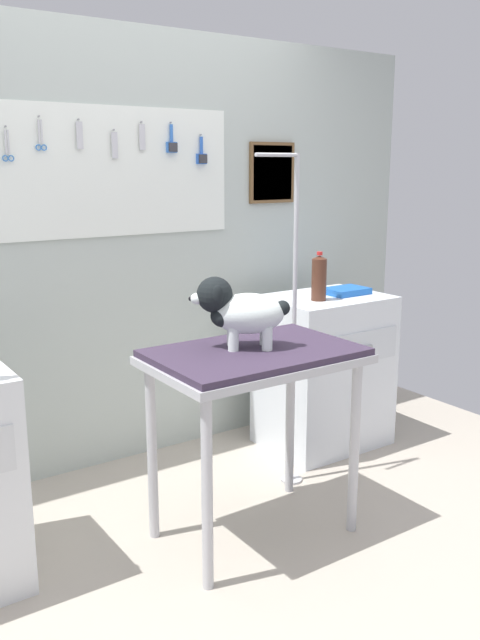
# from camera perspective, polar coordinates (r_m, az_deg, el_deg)

# --- Properties ---
(ground) EXTENTS (4.40, 4.00, 0.04)m
(ground) POSITION_cam_1_polar(r_m,az_deg,el_deg) (2.99, 1.33, -20.06)
(ground) COLOR #B1A797
(rear_wall_panel) EXTENTS (4.00, 0.11, 2.30)m
(rear_wall_panel) POSITION_cam_1_polar(r_m,az_deg,el_deg) (3.65, -10.35, 5.75)
(rear_wall_panel) COLOR #B0BAB2
(rear_wall_panel) RESTS_ON ground
(grooming_table) EXTENTS (0.88, 0.57, 0.85)m
(grooming_table) POSITION_cam_1_polar(r_m,az_deg,el_deg) (2.87, 1.23, -4.45)
(grooming_table) COLOR #B7B7BC
(grooming_table) RESTS_ON ground
(grooming_arm) EXTENTS (0.30, 0.11, 1.66)m
(grooming_arm) POSITION_cam_1_polar(r_m,az_deg,el_deg) (3.36, 4.45, -1.41)
(grooming_arm) COLOR #B7B7BC
(grooming_arm) RESTS_ON ground
(dog) EXTENTS (0.40, 0.32, 0.30)m
(dog) POSITION_cam_1_polar(r_m,az_deg,el_deg) (2.82, -0.14, 0.83)
(dog) COLOR white
(dog) RESTS_ON grooming_table
(cabinet_right) EXTENTS (0.68, 0.54, 0.88)m
(cabinet_right) POSITION_cam_1_polar(r_m,az_deg,el_deg) (3.96, 7.07, -4.27)
(cabinet_right) COLOR silver
(cabinet_right) RESTS_ON ground
(soda_bottle) EXTENTS (0.08, 0.08, 0.27)m
(soda_bottle) POSITION_cam_1_polar(r_m,az_deg,el_deg) (3.71, 6.68, 3.55)
(soda_bottle) COLOR #4B291C
(soda_bottle) RESTS_ON cabinet_right
(supply_tray) EXTENTS (0.24, 0.18, 0.04)m
(supply_tray) POSITION_cam_1_polar(r_m,az_deg,el_deg) (3.93, 8.94, 2.44)
(supply_tray) COLOR blue
(supply_tray) RESTS_ON cabinet_right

